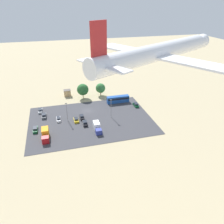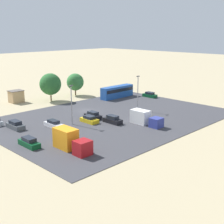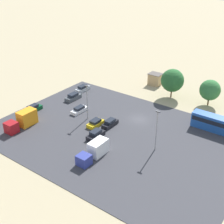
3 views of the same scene
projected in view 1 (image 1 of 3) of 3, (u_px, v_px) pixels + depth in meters
ground_plane at (88, 111)px, 101.71m from camera, size 400.00×400.00×0.00m
parking_lot_surface at (91, 120)px, 94.19m from camera, size 51.77×37.01×0.08m
shed_building at (67, 93)px, 116.92m from camera, size 3.70×3.08×3.29m
bus at (118, 99)px, 109.19m from camera, size 11.18×2.51×3.36m
parked_car_0 at (76, 120)px, 92.94m from camera, size 1.96×4.16×1.45m
parked_car_1 at (136, 105)px, 105.90m from camera, size 1.82×4.31×1.51m
parked_car_2 at (40, 111)px, 100.45m from camera, size 1.73×4.56×1.58m
parked_car_3 at (59, 119)px, 93.65m from camera, size 1.70×4.55×1.41m
parked_car_4 at (35, 129)px, 86.08m from camera, size 1.71×4.63×1.58m
parked_car_5 at (82, 117)px, 95.09m from camera, size 1.70×4.26×1.54m
parked_car_6 at (85, 123)px, 90.34m from camera, size 1.78×4.34×1.65m
parked_car_7 at (44, 116)px, 95.97m from camera, size 1.88×4.60×1.64m
parked_truck_0 at (97, 127)px, 86.38m from camera, size 2.32×7.24×2.84m
parked_truck_1 at (45, 134)px, 81.27m from camera, size 2.48×7.48×3.39m
tree_near_shed at (101, 88)px, 116.45m from camera, size 5.14×5.14×6.64m
tree_apron_mid at (83, 90)px, 112.87m from camera, size 5.98×5.98×7.71m
light_pole_lot_centre at (67, 111)px, 91.54m from camera, size 0.90×0.28×8.25m
light_pole_lot_edge at (111, 108)px, 94.23m from camera, size 0.90×0.28×8.47m
airplane at (160, 52)px, 45.67m from camera, size 35.66×30.10×8.88m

